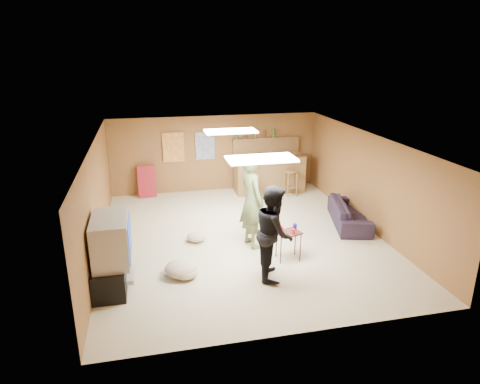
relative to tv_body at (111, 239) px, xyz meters
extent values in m
plane|color=#BEB391|center=(2.65, 1.50, -0.90)|extent=(7.00, 7.00, 0.00)
cube|color=silver|center=(2.65, 1.50, 1.30)|extent=(6.00, 7.00, 0.02)
cube|color=brown|center=(2.65, 5.00, 0.20)|extent=(6.00, 0.02, 2.20)
cube|color=brown|center=(2.65, -2.00, 0.20)|extent=(6.00, 0.02, 2.20)
cube|color=brown|center=(-0.35, 1.50, 0.20)|extent=(0.02, 7.00, 2.20)
cube|color=brown|center=(5.65, 1.50, 0.20)|extent=(0.02, 7.00, 2.20)
cube|color=black|center=(-0.07, 0.00, -0.65)|extent=(0.55, 1.30, 0.50)
cube|color=#B2B2B7|center=(0.15, 0.00, -0.75)|extent=(0.35, 0.50, 0.08)
cube|color=#B2B2B7|center=(0.00, 0.00, 0.00)|extent=(0.60, 1.10, 0.80)
cube|color=navy|center=(0.31, 0.00, 0.00)|extent=(0.02, 0.95, 0.65)
cube|color=brown|center=(4.15, 4.45, -0.35)|extent=(2.00, 0.60, 1.10)
cube|color=#3E1C14|center=(4.15, 4.20, 0.20)|extent=(2.10, 0.12, 0.05)
cube|color=brown|center=(4.15, 4.90, 0.60)|extent=(2.00, 0.18, 0.05)
cube|color=brown|center=(4.15, 4.92, 0.30)|extent=(2.00, 0.14, 0.60)
cube|color=#BF3F26|center=(1.45, 4.96, 0.45)|extent=(0.60, 0.03, 0.85)
cube|color=#334C99|center=(2.35, 4.96, 0.45)|extent=(0.55, 0.03, 0.80)
cube|color=maroon|center=(0.65, 4.80, -0.45)|extent=(0.50, 0.26, 0.91)
cube|color=white|center=(2.65, 0.00, 1.27)|extent=(1.20, 0.60, 0.04)
cube|color=white|center=(2.65, 2.70, 1.27)|extent=(1.20, 0.60, 0.04)
imported|color=#5A673B|center=(2.76, 1.08, 0.10)|extent=(0.63, 0.82, 2.01)
imported|color=black|center=(2.83, -0.28, -0.03)|extent=(0.84, 0.98, 1.74)
imported|color=black|center=(5.33, 1.69, -0.62)|extent=(1.20, 2.01, 0.55)
cube|color=#3E1C14|center=(3.31, 0.28, -0.61)|extent=(0.54, 0.49, 0.58)
cylinder|color=red|center=(3.17, 0.33, -0.26)|extent=(0.10, 0.10, 0.11)
cylinder|color=red|center=(3.37, 0.19, -0.27)|extent=(0.08, 0.08, 0.10)
cylinder|color=navy|center=(3.47, 0.40, -0.26)|extent=(0.10, 0.10, 0.12)
ellipsoid|color=tan|center=(1.18, 0.11, -0.76)|extent=(0.78, 0.78, 0.28)
ellipsoid|color=tan|center=(1.63, 1.53, -0.80)|extent=(0.46, 0.46, 0.19)
ellipsoid|color=tan|center=(1.25, 0.00, -0.80)|extent=(0.58, 0.58, 0.20)
camera|label=1|loc=(0.70, -7.01, 3.10)|focal=32.00mm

